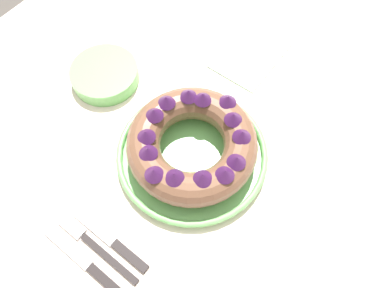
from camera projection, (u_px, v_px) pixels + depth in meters
The scene contains 9 objects.
ground_plane at pixel (196, 238), 1.41m from camera, with size 8.00×8.00×0.00m, color #4C4742.
dining_table at pixel (199, 167), 0.82m from camera, with size 1.52×1.24×0.73m.
serving_dish at pixel (192, 154), 0.74m from camera, with size 0.30×0.30×0.02m.
bundt_cake at pixel (192, 143), 0.70m from camera, with size 0.25×0.25×0.08m.
fork at pixel (92, 244), 0.67m from camera, with size 0.02×0.18×0.01m.
serving_knife at pixel (91, 268), 0.65m from camera, with size 0.02×0.20×0.01m.
cake_knife at pixel (115, 244), 0.67m from camera, with size 0.02×0.17×0.01m.
side_bowl at pixel (105, 75), 0.83m from camera, with size 0.15×0.15×0.03m, color #6BB760.
napkin at pixel (250, 55), 0.87m from camera, with size 0.18×0.13×0.00m, color #B2D1B7.
Camera 1 is at (-0.27, -0.19, 1.42)m, focal length 35.00 mm.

